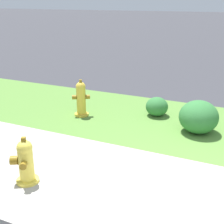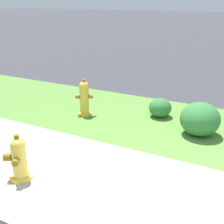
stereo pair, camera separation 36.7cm
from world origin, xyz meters
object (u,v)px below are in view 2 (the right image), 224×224
Objects in this scene: fire_hydrant_far_end at (84,98)px; shrub_bush_near_lamp at (160,108)px; shrub_bush_far_verge at (200,119)px; fire_hydrant_across_street at (19,159)px.

fire_hydrant_far_end reaches higher than shrub_bush_near_lamp.
shrub_bush_near_lamp is 0.66× the size of shrub_bush_far_verge.
fire_hydrant_far_end is 2.40m from shrub_bush_far_verge.
fire_hydrant_across_street is (0.62, -2.53, -0.06)m from fire_hydrant_far_end.
fire_hydrant_far_end is 1.60m from shrub_bush_near_lamp.
fire_hydrant_across_street is 3.20m from shrub_bush_far_verge.
fire_hydrant_across_street reaches higher than shrub_bush_near_lamp.
fire_hydrant_across_street reaches higher than shrub_bush_far_verge.
shrub_bush_far_verge is at bearing -61.94° from fire_hydrant_across_street.
fire_hydrant_across_street is at bearing -104.38° from shrub_bush_near_lamp.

